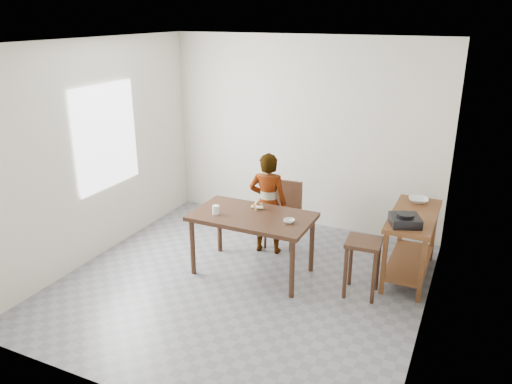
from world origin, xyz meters
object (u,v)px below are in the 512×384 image
at_px(dining_table, 252,244).
at_px(child, 268,203).
at_px(dining_chair, 282,215).
at_px(stool, 362,267).
at_px(prep_counter, 410,245).

relative_size(dining_table, child, 1.05).
height_order(child, dining_chair, child).
bearing_deg(child, stool, 148.01).
bearing_deg(dining_chair, child, -113.63).
xyz_separation_m(dining_table, prep_counter, (1.72, 0.70, 0.03)).
bearing_deg(dining_chair, dining_table, -95.32).
bearing_deg(prep_counter, dining_chair, 174.56).
relative_size(dining_table, prep_counter, 1.17).
bearing_deg(stool, dining_chair, 147.83).
distance_m(child, dining_chair, 0.37).
height_order(dining_table, child, child).
relative_size(child, dining_chair, 1.57).
relative_size(dining_table, dining_chair, 1.64).
distance_m(prep_counter, dining_chair, 1.69).
bearing_deg(prep_counter, child, -176.71).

